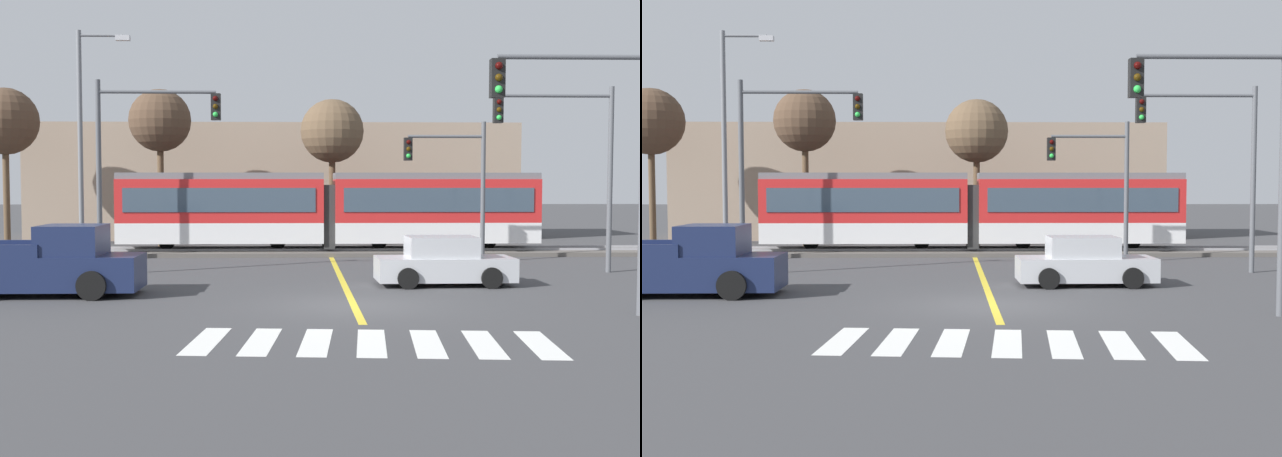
{
  "view_description": "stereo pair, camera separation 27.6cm",
  "coord_description": "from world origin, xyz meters",
  "views": [
    {
      "loc": [
        -1.48,
        -20.53,
        3.15
      ],
      "look_at": [
        -0.67,
        6.88,
        1.6
      ],
      "focal_mm": 45.0,
      "sensor_mm": 36.0,
      "label": 1
    },
    {
      "loc": [
        -1.2,
        -20.54,
        3.15
      ],
      "look_at": [
        -0.67,
        6.88,
        1.6
      ],
      "focal_mm": 45.0,
      "sensor_mm": 36.0,
      "label": 2
    }
  ],
  "objects": [
    {
      "name": "ground_plane",
      "position": [
        0.0,
        0.0,
        0.0
      ],
      "size": [
        200.0,
        200.0,
        0.0
      ],
      "primitive_type": "plane",
      "color": "#3D3D3F"
    },
    {
      "name": "track_bed",
      "position": [
        0.0,
        15.3,
        0.09
      ],
      "size": [
        120.0,
        4.0,
        0.18
      ],
      "primitive_type": "cube",
      "color": "#56514C",
      "rests_on": "ground"
    },
    {
      "name": "rail_near",
      "position": [
        0.0,
        14.58,
        0.23
      ],
      "size": [
        120.0,
        0.08,
        0.1
      ],
      "primitive_type": "cube",
      "color": "#939399",
      "rests_on": "track_bed"
    },
    {
      "name": "rail_far",
      "position": [
        0.0,
        16.02,
        0.23
      ],
      "size": [
        120.0,
        0.08,
        0.1
      ],
      "primitive_type": "cube",
      "color": "#939399",
      "rests_on": "track_bed"
    },
    {
      "name": "light_rail_tram",
      "position": [
        -0.04,
        15.29,
        2.05
      ],
      "size": [
        18.5,
        2.64,
        3.43
      ],
      "color": "silver",
      "rests_on": "track_bed"
    },
    {
      "name": "crosswalk_stripe_0",
      "position": [
        -3.29,
        -4.6,
        0.0
      ],
      "size": [
        0.8,
        2.84,
        0.01
      ],
      "primitive_type": "cube",
      "rotation": [
        0.0,
        0.0,
        -0.09
      ],
      "color": "silver",
      "rests_on": "ground"
    },
    {
      "name": "crosswalk_stripe_1",
      "position": [
        -2.19,
        -4.7,
        0.0
      ],
      "size": [
        0.8,
        2.84,
        0.01
      ],
      "primitive_type": "cube",
      "rotation": [
        0.0,
        0.0,
        -0.09
      ],
      "color": "silver",
      "rests_on": "ground"
    },
    {
      "name": "crosswalk_stripe_2",
      "position": [
        -1.1,
        -4.79,
        0.0
      ],
      "size": [
        0.8,
        2.84,
        0.01
      ],
      "primitive_type": "cube",
      "rotation": [
        0.0,
        0.0,
        -0.09
      ],
      "color": "silver",
      "rests_on": "ground"
    },
    {
      "name": "crosswalk_stripe_3",
      "position": [
        0.0,
        -4.89,
        0.0
      ],
      "size": [
        0.8,
        2.84,
        0.01
      ],
      "primitive_type": "cube",
      "rotation": [
        0.0,
        0.0,
        -0.09
      ],
      "color": "silver",
      "rests_on": "ground"
    },
    {
      "name": "crosswalk_stripe_4",
      "position": [
        1.1,
        -4.98,
        0.0
      ],
      "size": [
        0.8,
        2.84,
        0.01
      ],
      "primitive_type": "cube",
      "rotation": [
        0.0,
        0.0,
        -0.09
      ],
      "color": "silver",
      "rests_on": "ground"
    },
    {
      "name": "crosswalk_stripe_5",
      "position": [
        2.19,
        -5.08,
        0.0
      ],
      "size": [
        0.8,
        2.84,
        0.01
      ],
      "primitive_type": "cube",
      "rotation": [
        0.0,
        0.0,
        -0.09
      ],
      "color": "silver",
      "rests_on": "ground"
    },
    {
      "name": "crosswalk_stripe_6",
      "position": [
        3.29,
        -5.17,
        0.0
      ],
      "size": [
        0.8,
        2.84,
        0.01
      ],
      "primitive_type": "cube",
      "rotation": [
        0.0,
        0.0,
        -0.09
      ],
      "color": "silver",
      "rests_on": "ground"
    },
    {
      "name": "lane_centre_line",
      "position": [
        0.0,
        5.21,
        0.0
      ],
      "size": [
        0.2,
        16.18,
        0.01
      ],
      "primitive_type": "cube",
      "color": "gold",
      "rests_on": "ground"
    },
    {
      "name": "sedan_crossing",
      "position": [
        3.06,
        3.97,
        0.7
      ],
      "size": [
        4.23,
        1.99,
        1.52
      ],
      "color": "#B7BABF",
      "rests_on": "ground"
    },
    {
      "name": "pickup_truck",
      "position": [
        -8.43,
        2.03,
        0.84
      ],
      "size": [
        5.41,
        2.26,
        1.98
      ],
      "color": "#192347",
      "rests_on": "ground"
    },
    {
      "name": "traffic_light_near_right",
      "position": [
        5.5,
        -1.84,
        4.29
      ],
      "size": [
        3.75,
        0.38,
        6.5
      ],
      "color": "#515459",
      "rests_on": "ground"
    },
    {
      "name": "traffic_light_far_right",
      "position": [
        4.82,
        11.1,
        3.61
      ],
      "size": [
        3.25,
        0.38,
        5.58
      ],
      "color": "#515459",
      "rests_on": "ground"
    },
    {
      "name": "traffic_light_mid_right",
      "position": [
        8.18,
        7.39,
        4.38
      ],
      "size": [
        4.25,
        0.38,
        6.53
      ],
      "color": "#515459",
      "rests_on": "ground"
    },
    {
      "name": "traffic_light_mid_left",
      "position": [
        -6.86,
        7.09,
        4.43
      ],
      "size": [
        4.25,
        0.38,
        6.67
      ],
      "color": "#515459",
      "rests_on": "ground"
    },
    {
      "name": "street_lamp_west",
      "position": [
        -9.94,
        11.89,
        5.19
      ],
      "size": [
        2.13,
        0.28,
        9.22
      ],
      "color": "slate",
      "rests_on": "ground"
    },
    {
      "name": "bare_tree_far_west",
      "position": [
        -15.86,
        19.64,
        6.16
      ],
      "size": [
        3.3,
        3.3,
        7.86
      ],
      "color": "brown",
      "rests_on": "ground"
    },
    {
      "name": "bare_tree_west",
      "position": [
        -8.24,
        19.6,
        6.2
      ],
      "size": [
        3.09,
        3.09,
        7.81
      ],
      "color": "brown",
      "rests_on": "ground"
    },
    {
      "name": "bare_tree_east",
      "position": [
        0.28,
        18.87,
        5.66
      ],
      "size": [
        3.11,
        3.11,
        7.26
      ],
      "color": "brown",
      "rests_on": "ground"
    },
    {
      "name": "building_backdrop_far",
      "position": [
        -2.75,
        26.35,
        3.24
      ],
      "size": [
        27.31,
        6.0,
        6.48
      ],
      "primitive_type": "cube",
      "color": "gray",
      "rests_on": "ground"
    }
  ]
}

